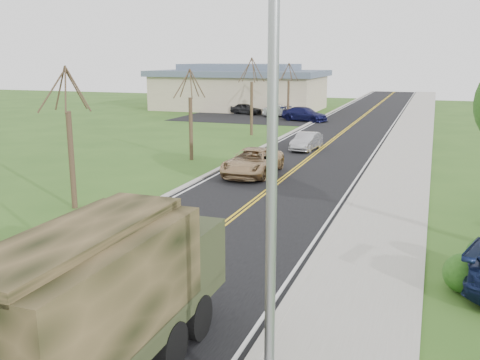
% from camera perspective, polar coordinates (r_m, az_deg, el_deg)
% --- Properties ---
extents(ground, '(160.00, 160.00, 0.00)m').
position_cam_1_polar(ground, '(13.02, -18.84, -17.16)').
color(ground, '#2E511B').
rests_on(ground, ground).
extents(road, '(8.00, 120.00, 0.01)m').
position_cam_1_polar(road, '(49.59, 11.20, 5.26)').
color(road, black).
rests_on(road, ground).
extents(curb_right, '(0.30, 120.00, 0.12)m').
position_cam_1_polar(curb_right, '(49.13, 16.00, 5.01)').
color(curb_right, '#9E998E').
rests_on(curb_right, ground).
extents(sidewalk_right, '(3.20, 120.00, 0.10)m').
position_cam_1_polar(sidewalk_right, '(49.05, 18.05, 4.85)').
color(sidewalk_right, '#9E998E').
rests_on(sidewalk_right, ground).
extents(curb_left, '(0.30, 120.00, 0.10)m').
position_cam_1_polar(curb_left, '(50.37, 6.52, 5.59)').
color(curb_left, '#9E998E').
rests_on(curb_left, ground).
extents(street_light, '(1.65, 0.22, 8.00)m').
position_cam_1_polar(street_light, '(8.71, 2.77, 0.02)').
color(street_light, gray).
rests_on(street_light, ground).
extents(bare_tree_a, '(1.93, 2.26, 6.08)m').
position_cam_1_polar(bare_tree_a, '(23.83, -17.61, 3.24)').
color(bare_tree_a, '#38281C').
rests_on(bare_tree_a, ground).
extents(bare_tree_b, '(1.83, 2.14, 5.73)m').
position_cam_1_polar(bare_tree_b, '(34.06, -5.28, 6.26)').
color(bare_tree_b, '#38281C').
rests_on(bare_tree_b, ground).
extents(bare_tree_c, '(2.04, 2.39, 6.42)m').
position_cam_1_polar(bare_tree_c, '(45.13, 1.24, 8.31)').
color(bare_tree_c, '#38281C').
rests_on(bare_tree_c, ground).
extents(bare_tree_d, '(1.88, 2.20, 5.91)m').
position_cam_1_polar(bare_tree_d, '(56.61, 5.18, 8.96)').
color(bare_tree_d, '#38281C').
rests_on(bare_tree_d, ground).
extents(commercial_building, '(25.50, 21.50, 5.65)m').
position_cam_1_polar(commercial_building, '(68.79, -0.00, 9.81)').
color(commercial_building, tan).
rests_on(commercial_building, ground).
extents(military_truck, '(2.43, 6.83, 3.40)m').
position_cam_1_polar(military_truck, '(10.94, -14.42, -11.40)').
color(military_truck, black).
rests_on(military_truck, ground).
extents(suv_champagne, '(2.44, 5.24, 1.45)m').
position_cam_1_polar(suv_champagne, '(29.75, 1.36, 1.95)').
color(suv_champagne, tan).
rests_on(suv_champagne, ground).
extents(sedan_silver, '(1.65, 3.89, 1.25)m').
position_cam_1_polar(sedan_silver, '(38.14, 7.10, 4.12)').
color(sedan_silver, '#A1A1A6').
rests_on(sedan_silver, ground).
extents(lot_car_dark, '(4.03, 2.32, 1.29)m').
position_cam_1_polar(lot_car_dark, '(62.34, 0.68, 7.61)').
color(lot_car_dark, black).
rests_on(lot_car_dark, ground).
extents(lot_car_silver, '(4.25, 2.35, 1.33)m').
position_cam_1_polar(lot_car_silver, '(59.75, 4.39, 7.36)').
color(lot_car_silver, '#A1A2A6').
rests_on(lot_car_silver, ground).
extents(lot_car_navy, '(5.31, 3.42, 1.43)m').
position_cam_1_polar(lot_car_navy, '(55.90, 6.92, 6.99)').
color(lot_car_navy, '#10113B').
rests_on(lot_car_navy, ground).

